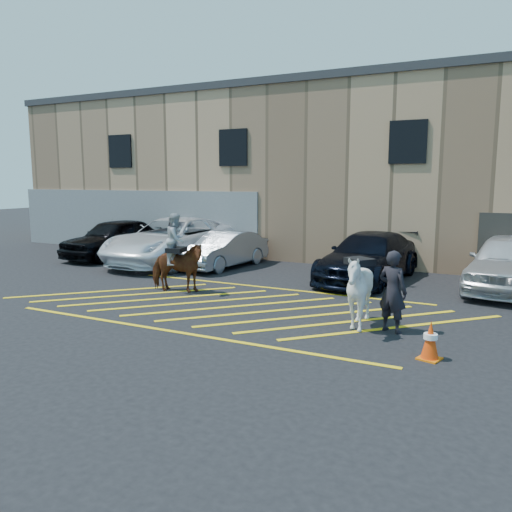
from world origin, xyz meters
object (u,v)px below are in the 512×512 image
at_px(car_blue_suv, 369,257).
at_px(handler, 393,291).
at_px(car_white_pickup, 173,241).
at_px(car_silver_sedan, 224,250).
at_px(saddled_white, 359,291).
at_px(traffic_cone, 430,340).
at_px(mounted_bay, 177,261).
at_px(car_black_suv, 115,238).
at_px(car_white_suv, 509,263).

distance_m(car_blue_suv, handler, 5.71).
relative_size(car_white_pickup, car_silver_sedan, 1.58).
height_order(car_silver_sedan, handler, handler).
xyz_separation_m(car_white_pickup, saddled_white, (8.90, -5.47, -0.04)).
xyz_separation_m(car_blue_suv, traffic_cone, (2.81, -6.82, -0.41)).
bearing_deg(saddled_white, mounted_bay, 167.93).
xyz_separation_m(car_black_suv, car_white_suv, (15.00, 0.15, 0.03)).
bearing_deg(handler, car_black_suv, -4.37).
relative_size(car_silver_sedan, saddled_white, 1.99).
height_order(car_white_pickup, traffic_cone, car_white_pickup).
distance_m(car_blue_suv, traffic_cone, 7.39).
distance_m(handler, traffic_cone, 1.80).
bearing_deg(car_white_pickup, car_blue_suv, 1.56).
bearing_deg(car_white_pickup, traffic_cone, -31.25).
height_order(car_white_pickup, mounted_bay, mounted_bay).
bearing_deg(car_silver_sedan, handler, -29.59).
bearing_deg(car_blue_suv, car_white_suv, 9.44).
height_order(car_black_suv, traffic_cone, car_black_suv).
bearing_deg(handler, mounted_bay, 8.81).
bearing_deg(car_white_suv, car_blue_suv, -169.76).
bearing_deg(handler, car_white_pickup, -10.36).
xyz_separation_m(car_white_suv, traffic_cone, (-1.32, -7.04, -0.49)).
xyz_separation_m(car_silver_sedan, saddled_white, (6.61, -5.52, 0.18)).
height_order(car_silver_sedan, car_white_suv, car_white_suv).
bearing_deg(car_white_pickup, car_white_suv, 2.57).
height_order(car_white_pickup, car_blue_suv, car_white_pickup).
height_order(car_silver_sedan, car_blue_suv, car_blue_suv).
relative_size(car_white_pickup, handler, 3.60).
distance_m(mounted_bay, saddled_white, 5.88).
xyz_separation_m(handler, saddled_white, (-0.72, -0.07, -0.04)).
height_order(car_blue_suv, handler, handler).
bearing_deg(car_black_suv, mounted_bay, -30.52).
bearing_deg(car_white_suv, car_silver_sedan, -171.73).
xyz_separation_m(saddled_white, traffic_cone, (1.70, -1.34, -0.49)).
bearing_deg(mounted_bay, car_white_pickup, 126.60).
bearing_deg(car_black_suv, car_blue_suv, 3.85).
bearing_deg(car_black_suv, car_silver_sedan, 3.95).
height_order(saddled_white, traffic_cone, saddled_white).
xyz_separation_m(car_blue_suv, handler, (1.83, -5.41, 0.12)).
distance_m(car_blue_suv, car_white_suv, 4.13).
height_order(car_white_suv, saddled_white, car_white_suv).
height_order(car_black_suv, car_blue_suv, car_black_suv).
bearing_deg(saddled_white, traffic_cone, -38.23).
distance_m(car_white_suv, saddled_white, 6.45).
relative_size(car_black_suv, traffic_cone, 6.69).
height_order(car_white_pickup, car_white_suv, car_white_pickup).
bearing_deg(car_white_pickup, mounted_bay, -51.93).
relative_size(saddled_white, traffic_cone, 2.82).
xyz_separation_m(car_blue_suv, mounted_bay, (-4.64, -4.25, 0.16)).
bearing_deg(traffic_cone, mounted_bay, 160.97).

